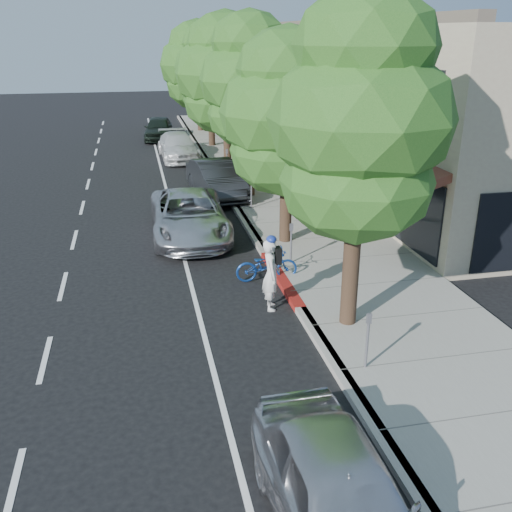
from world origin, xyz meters
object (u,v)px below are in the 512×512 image
object	(u,v)px
bicycle	(267,265)
street_tree_5	(198,66)
street_tree_1	(288,115)
dark_sedan	(216,179)
dark_suv_far	(159,128)
street_tree_2	(250,83)
street_tree_3	(226,75)
white_pickup	(178,146)
street_tree_0	(360,124)
cyclist	(271,275)
street_tree_4	(210,70)
pedestrian	(292,178)
silver_suv	(189,216)
near_car_a	(341,501)

from	to	relation	value
bicycle	street_tree_5	bearing A→B (deg)	-2.15
street_tree_1	dark_sedan	xyz separation A→B (m)	(-1.40, 6.53, -3.55)
street_tree_1	dark_sedan	distance (m)	7.56
street_tree_1	dark_suv_far	size ratio (longest dim) A/B	1.59
street_tree_2	street_tree_5	xyz separation A→B (m)	(0.00, 18.00, -0.29)
street_tree_3	white_pickup	distance (m)	5.51
street_tree_3	street_tree_0	bearing A→B (deg)	-90.00
street_tree_0	white_pickup	xyz separation A→B (m)	(-2.36, 20.92, -4.21)
cyclist	bicycle	distance (m)	1.87
street_tree_2	bicycle	size ratio (longest dim) A/B	4.24
street_tree_4	street_tree_5	xyz separation A→B (m)	(0.00, 6.00, -0.10)
street_tree_0	street_tree_4	bearing A→B (deg)	90.00
street_tree_5	pedestrian	world-z (taller)	street_tree_5
street_tree_1	silver_suv	bearing A→B (deg)	154.18
cyclist	pedestrian	world-z (taller)	cyclist
cyclist	pedestrian	bearing A→B (deg)	-10.69
street_tree_5	near_car_a	distance (m)	36.28
dark_suv_far	white_pickup	bearing A→B (deg)	-77.41
street_tree_2	street_tree_5	world-z (taller)	same
dark_sedan	pedestrian	distance (m)	3.32
street_tree_1	dark_sedan	size ratio (longest dim) A/B	1.48
cyclist	pedestrian	distance (m)	10.40
street_tree_2	pedestrian	bearing A→B (deg)	-23.34
street_tree_4	pedestrian	world-z (taller)	street_tree_4
street_tree_4	cyclist	world-z (taller)	street_tree_4
street_tree_3	silver_suv	size ratio (longest dim) A/B	1.41
street_tree_2	white_pickup	xyz separation A→B (m)	(-2.36, 8.92, -4.13)
cyclist	dark_sedan	size ratio (longest dim) A/B	0.40
street_tree_5	white_pickup	xyz separation A→B (m)	(-2.36, -9.08, -3.84)
street_tree_1	bicycle	world-z (taller)	street_tree_1
bicycle	dark_sedan	size ratio (longest dim) A/B	0.38
bicycle	street_tree_3	bearing A→B (deg)	-4.39
street_tree_0	cyclist	size ratio (longest dim) A/B	4.07
cyclist	near_car_a	world-z (taller)	cyclist
street_tree_4	street_tree_5	distance (m)	6.00
near_car_a	pedestrian	distance (m)	17.75
street_tree_1	dark_suv_far	xyz separation A→B (m)	(-3.10, 21.50, -3.58)
cyclist	dark_suv_far	xyz separation A→B (m)	(-1.50, 26.10, -0.20)
silver_suv	near_car_a	size ratio (longest dim) A/B	1.25
pedestrian	near_car_a	bearing A→B (deg)	33.24
street_tree_4	dark_sedan	distance (m)	12.19
street_tree_0	near_car_a	distance (m)	7.69
silver_suv	dark_sedan	bearing A→B (deg)	72.36
street_tree_2	dark_sedan	size ratio (longest dim) A/B	1.62
dark_suv_far	silver_suv	bearing A→B (deg)	-83.81
street_tree_0	silver_suv	xyz separation A→B (m)	(-3.10, 7.50, -4.16)
dark_suv_far	cyclist	bearing A→B (deg)	-80.52
street_tree_1	pedestrian	xyz separation A→B (m)	(1.67, 5.28, -3.35)
dark_suv_far	pedestrian	distance (m)	16.91
street_tree_0	white_pickup	size ratio (longest dim) A/B	1.57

